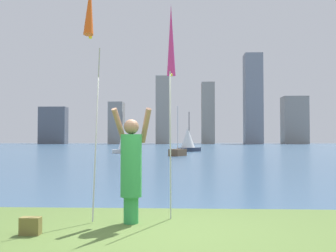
% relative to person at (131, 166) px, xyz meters
% --- Properties ---
extents(ground, '(120.00, 138.00, 0.12)m').
position_rel_person_xyz_m(ground, '(0.42, 50.35, -1.01)').
color(ground, '#4C662D').
extents(person, '(0.71, 0.52, 1.93)m').
position_rel_person_xyz_m(person, '(0.00, 0.00, 0.00)').
color(person, green).
rests_on(person, ground).
extents(kite_flag_left, '(0.16, 0.93, 3.98)m').
position_rel_person_xyz_m(kite_flag_left, '(-0.65, -0.27, 2.44)').
color(kite_flag_left, '#B2B2B7').
rests_on(kite_flag_left, ground).
extents(kite_flag_right, '(0.16, 0.67, 3.86)m').
position_rel_person_xyz_m(kite_flag_right, '(0.65, 0.58, 2.18)').
color(kite_flag_right, '#B2B2B7').
rests_on(kite_flag_right, ground).
extents(bag, '(0.29, 0.16, 0.26)m').
position_rel_person_xyz_m(bag, '(-1.36, -0.85, -0.82)').
color(bag, olive).
rests_on(bag, ground).
extents(sailboat_0, '(1.52, 1.87, 4.13)m').
position_rel_person_xyz_m(sailboat_0, '(0.28, 25.88, -0.63)').
color(sailboat_0, brown).
rests_on(sailboat_0, ground).
extents(sailboat_3, '(1.96, 1.09, 4.03)m').
position_rel_person_xyz_m(sailboat_3, '(-5.14, 31.42, 0.43)').
color(sailboat_3, white).
rests_on(sailboat_3, ground).
extents(sailboat_4, '(2.74, 3.05, 4.46)m').
position_rel_person_xyz_m(sailboat_4, '(1.22, 37.34, 0.35)').
color(sailboat_4, '#333D51').
rests_on(sailboat_4, ground).
extents(skyline_tower_0, '(7.77, 3.67, 10.65)m').
position_rel_person_xyz_m(skyline_tower_0, '(-37.21, 104.83, 4.38)').
color(skyline_tower_0, '#565B66').
rests_on(skyline_tower_0, ground).
extents(skyline_tower_1, '(4.00, 5.44, 11.78)m').
position_rel_person_xyz_m(skyline_tower_1, '(-18.50, 103.25, 4.94)').
color(skyline_tower_1, gray).
rests_on(skyline_tower_1, ground).
extents(skyline_tower_2, '(3.90, 6.47, 19.38)m').
position_rel_person_xyz_m(skyline_tower_2, '(-5.49, 106.57, 8.75)').
color(skyline_tower_2, gray).
rests_on(skyline_tower_2, ground).
extents(skyline_tower_3, '(3.71, 5.08, 17.90)m').
position_rel_person_xyz_m(skyline_tower_3, '(7.58, 108.26, 8.01)').
color(skyline_tower_3, gray).
rests_on(skyline_tower_3, ground).
extents(skyline_tower_4, '(4.92, 5.08, 25.39)m').
position_rel_person_xyz_m(skyline_tower_4, '(20.05, 104.33, 11.75)').
color(skyline_tower_4, gray).
rests_on(skyline_tower_4, ground).
extents(skyline_tower_5, '(6.92, 5.60, 13.70)m').
position_rel_person_xyz_m(skyline_tower_5, '(32.66, 108.34, 5.90)').
color(skyline_tower_5, gray).
rests_on(skyline_tower_5, ground).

